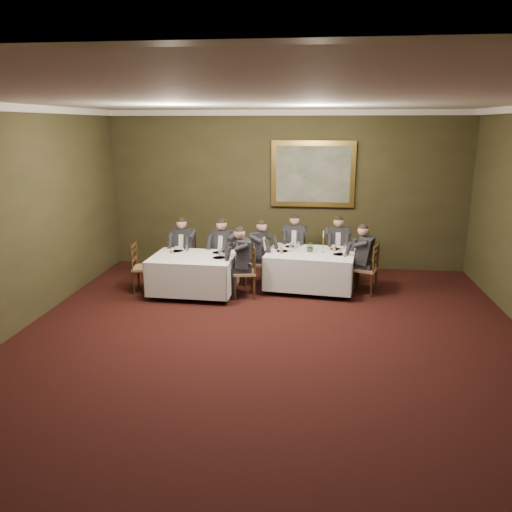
% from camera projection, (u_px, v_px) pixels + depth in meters
% --- Properties ---
extents(ground, '(10.00, 10.00, 0.00)m').
position_uv_depth(ground, '(265.00, 366.00, 6.82)').
color(ground, black).
rests_on(ground, ground).
extents(ceiling, '(8.00, 10.00, 0.10)m').
position_uv_depth(ceiling, '(266.00, 98.00, 5.92)').
color(ceiling, silver).
rests_on(ceiling, back_wall).
extents(back_wall, '(8.00, 0.10, 3.50)m').
position_uv_depth(back_wall, '(286.00, 191.00, 11.17)').
color(back_wall, '#333019').
rests_on(back_wall, ground).
extents(crown_molding, '(8.00, 10.00, 0.12)m').
position_uv_depth(crown_molding, '(266.00, 103.00, 5.94)').
color(crown_molding, white).
rests_on(crown_molding, back_wall).
extents(table_main, '(1.85, 1.49, 0.67)m').
position_uv_depth(table_main, '(310.00, 267.00, 9.88)').
color(table_main, '#321A0E').
rests_on(table_main, ground).
extents(table_second, '(1.63, 1.27, 0.67)m').
position_uv_depth(table_second, '(194.00, 272.00, 9.59)').
color(table_second, '#321A0E').
rests_on(table_second, ground).
extents(chair_main_backleft, '(0.47, 0.45, 1.00)m').
position_uv_depth(chair_main_backleft, '(294.00, 262.00, 10.85)').
color(chair_main_backleft, olive).
rests_on(chair_main_backleft, ground).
extents(diner_main_backleft, '(0.44, 0.51, 1.35)m').
position_uv_depth(diner_main_backleft, '(294.00, 252.00, 10.78)').
color(diner_main_backleft, black).
rests_on(diner_main_backleft, chair_main_backleft).
extents(chair_main_backright, '(0.44, 0.42, 1.00)m').
position_uv_depth(chair_main_backright, '(336.00, 265.00, 10.65)').
color(chair_main_backright, olive).
rests_on(chair_main_backright, ground).
extents(diner_main_backright, '(0.42, 0.48, 1.35)m').
position_uv_depth(diner_main_backright, '(337.00, 255.00, 10.58)').
color(diner_main_backright, black).
rests_on(diner_main_backright, chair_main_backright).
extents(chair_main_endleft, '(0.54, 0.56, 1.00)m').
position_uv_depth(chair_main_endleft, '(257.00, 272.00, 10.17)').
color(chair_main_endleft, olive).
rests_on(chair_main_endleft, ground).
extents(diner_main_endleft, '(0.59, 0.54, 1.35)m').
position_uv_depth(diner_main_endleft, '(258.00, 261.00, 10.10)').
color(diner_main_endleft, black).
rests_on(diner_main_endleft, chair_main_endleft).
extents(chair_main_endright, '(0.54, 0.56, 1.00)m').
position_uv_depth(chair_main_endright, '(365.00, 279.00, 9.69)').
color(chair_main_endright, olive).
rests_on(chair_main_endright, ground).
extents(diner_main_endright, '(0.59, 0.54, 1.35)m').
position_uv_depth(diner_main_endright, '(365.00, 268.00, 9.63)').
color(diner_main_endright, black).
rests_on(diner_main_endright, chair_main_endright).
extents(chair_sec_backleft, '(0.49, 0.47, 1.00)m').
position_uv_depth(chair_sec_backleft, '(185.00, 268.00, 10.47)').
color(chair_sec_backleft, olive).
rests_on(chair_sec_backleft, ground).
extents(diner_sec_backleft, '(0.46, 0.53, 1.35)m').
position_uv_depth(diner_sec_backleft, '(184.00, 257.00, 10.40)').
color(diner_sec_backleft, black).
rests_on(diner_sec_backleft, chair_sec_backleft).
extents(chair_sec_backright, '(0.54, 0.53, 1.00)m').
position_uv_depth(chair_sec_backright, '(224.00, 269.00, 10.34)').
color(chair_sec_backright, olive).
rests_on(chair_sec_backright, ground).
extents(diner_sec_backright, '(0.52, 0.58, 1.35)m').
position_uv_depth(diner_sec_backright, '(224.00, 259.00, 10.28)').
color(diner_sec_backright, black).
rests_on(diner_sec_backright, chair_sec_backright).
extents(chair_sec_endright, '(0.49, 0.51, 1.00)m').
position_uv_depth(chair_sec_endright, '(245.00, 282.00, 9.49)').
color(chair_sec_endright, olive).
rests_on(chair_sec_endright, ground).
extents(diner_sec_endright, '(0.55, 0.48, 1.35)m').
position_uv_depth(diner_sec_endright, '(244.00, 271.00, 9.43)').
color(diner_sec_endright, black).
rests_on(diner_sec_endright, chair_sec_endright).
extents(chair_sec_endleft, '(0.46, 0.48, 1.00)m').
position_uv_depth(chair_sec_endleft, '(145.00, 278.00, 9.78)').
color(chair_sec_endleft, olive).
rests_on(chair_sec_endleft, ground).
extents(centerpiece, '(0.21, 0.19, 0.24)m').
position_uv_depth(centerpiece, '(311.00, 246.00, 9.80)').
color(centerpiece, '#2D5926').
rests_on(centerpiece, table_main).
extents(candlestick, '(0.07, 0.07, 0.45)m').
position_uv_depth(candlestick, '(323.00, 244.00, 9.73)').
color(candlestick, '#BB8F39').
rests_on(candlestick, table_main).
extents(place_setting_table_main, '(0.33, 0.31, 0.14)m').
position_uv_depth(place_setting_table_main, '(293.00, 245.00, 10.25)').
color(place_setting_table_main, white).
rests_on(place_setting_table_main, table_main).
extents(place_setting_table_second, '(0.33, 0.31, 0.14)m').
position_uv_depth(place_setting_table_second, '(180.00, 249.00, 9.90)').
color(place_setting_table_second, white).
rests_on(place_setting_table_second, table_second).
extents(painting, '(1.83, 0.09, 1.44)m').
position_uv_depth(painting, '(313.00, 174.00, 10.95)').
color(painting, '#BA9544').
rests_on(painting, back_wall).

